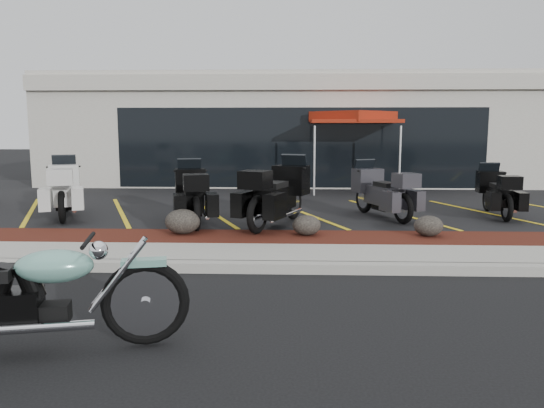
{
  "coord_description": "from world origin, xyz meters",
  "views": [
    {
      "loc": [
        -0.28,
        -6.86,
        2.17
      ],
      "look_at": [
        -0.58,
        1.2,
        1.0
      ],
      "focal_mm": 35.0,
      "sensor_mm": 36.0,
      "label": 1
    }
  ],
  "objects_px": {
    "hero_cruiser": "(145,290)",
    "popup_canopy": "(353,119)",
    "traffic_cone": "(285,192)",
    "touring_white": "(65,183)"
  },
  "relations": [
    {
      "from": "hero_cruiser",
      "to": "popup_canopy",
      "type": "relative_size",
      "value": 1.08
    },
    {
      "from": "traffic_cone",
      "to": "touring_white",
      "type": "bearing_deg",
      "value": -158.23
    },
    {
      "from": "touring_white",
      "to": "popup_canopy",
      "type": "bearing_deg",
      "value": -78.82
    },
    {
      "from": "hero_cruiser",
      "to": "traffic_cone",
      "type": "bearing_deg",
      "value": 70.1
    },
    {
      "from": "hero_cruiser",
      "to": "touring_white",
      "type": "distance_m",
      "value": 8.43
    },
    {
      "from": "hero_cruiser",
      "to": "traffic_cone",
      "type": "distance_m",
      "value": 9.61
    },
    {
      "from": "hero_cruiser",
      "to": "traffic_cone",
      "type": "relative_size",
      "value": 6.64
    },
    {
      "from": "popup_canopy",
      "to": "touring_white",
      "type": "bearing_deg",
      "value": -155.65
    },
    {
      "from": "popup_canopy",
      "to": "hero_cruiser",
      "type": "bearing_deg",
      "value": -113.17
    },
    {
      "from": "touring_white",
      "to": "popup_canopy",
      "type": "xyz_separation_m",
      "value": [
        7.35,
        4.57,
        1.59
      ]
    }
  ]
}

